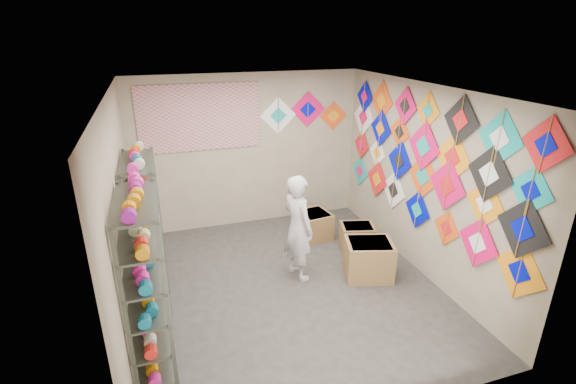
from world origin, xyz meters
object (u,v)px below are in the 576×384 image
object	(u,v)px
shopkeeper	(298,228)
carton_c	(314,225)
shelf_rack_front	(147,284)
carton_b	(357,237)
shelf_rack_back	(146,230)
carton_a	(368,259)

from	to	relation	value
shopkeeper	carton_c	world-z (taller)	shopkeeper
shelf_rack_front	carton_b	xyz separation A→B (m)	(3.18, 1.52, -0.74)
shelf_rack_front	shelf_rack_back	xyz separation A→B (m)	(0.00, 1.30, 0.00)
shelf_rack_back	carton_b	bearing A→B (deg)	3.91
shopkeeper	carton_a	size ratio (longest dim) A/B	2.35
carton_b	shelf_rack_front	bearing A→B (deg)	-139.14
carton_b	shopkeeper	bearing A→B (deg)	-144.37
shelf_rack_front	carton_b	distance (m)	3.60
carton_a	carton_b	distance (m)	0.79
shelf_rack_front	shelf_rack_back	distance (m)	1.30
carton_b	carton_c	xyz separation A→B (m)	(-0.51, 0.60, 0.02)
carton_a	carton_c	bearing A→B (deg)	119.07
carton_a	carton_c	xyz separation A→B (m)	(-0.30, 1.36, -0.04)
shelf_rack_back	shopkeeper	world-z (taller)	shelf_rack_back
shelf_rack_front	carton_c	size ratio (longest dim) A/B	3.59
shelf_rack_back	carton_a	bearing A→B (deg)	-10.36
shopkeeper	carton_b	distance (m)	1.37
shelf_rack_back	carton_b	world-z (taller)	shelf_rack_back
carton_b	carton_c	size ratio (longest dim) A/B	0.98
shelf_rack_back	carton_c	size ratio (longest dim) A/B	3.59
shelf_rack_front	carton_b	world-z (taller)	shelf_rack_front
shelf_rack_front	shopkeeper	xyz separation A→B (m)	(2.01, 1.08, -0.18)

